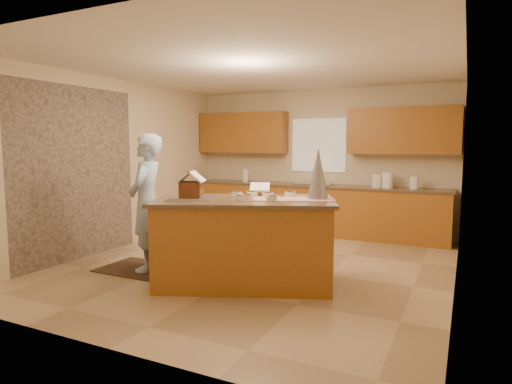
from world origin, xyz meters
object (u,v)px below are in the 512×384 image
island_base (244,243)px  gingerbread_house (191,187)px  tinsel_tree (318,173)px  boy (147,203)px

island_base → gingerbread_house: size_ratio=4.95×
island_base → tinsel_tree: (0.78, 0.39, 0.84)m
tinsel_tree → gingerbread_house: 1.50m
boy → gingerbread_house: bearing=56.7°
tinsel_tree → gingerbread_house: size_ratio=1.51×
island_base → tinsel_tree: size_ratio=3.27×
tinsel_tree → boy: boy is taller
tinsel_tree → gingerbread_house: bearing=-153.1°
island_base → tinsel_tree: bearing=3.7°
tinsel_tree → island_base: bearing=-153.7°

